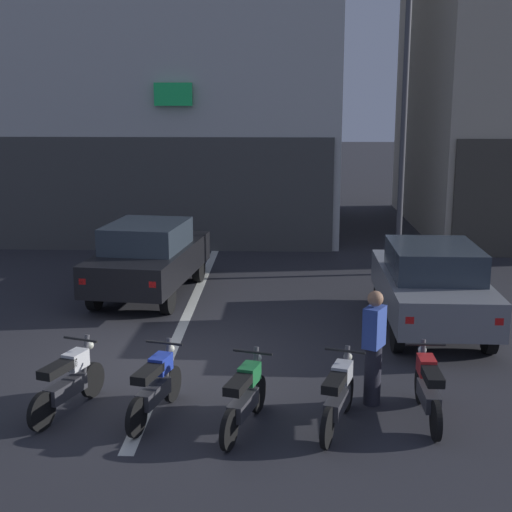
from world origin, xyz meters
name	(u,v)px	position (x,y,z in m)	size (l,w,h in m)	color
ground_plane	(165,366)	(0.00, 0.00, 0.00)	(120.00, 120.00, 0.00)	#2B2B30
lane_centre_line	(204,276)	(0.00, 6.00, 0.00)	(0.20, 18.00, 0.01)	silver
building_mid_block	(178,1)	(-1.50, 13.13, 7.31)	(10.03, 8.55, 14.64)	silver
car_black_crossing_near	(149,256)	(-1.01, 4.20, 0.89)	(2.26, 4.29, 1.64)	black
car_grey_parked_kerbside	(431,284)	(4.68, 2.06, 0.89)	(1.83, 4.13, 1.64)	black
street_lamp	(405,98)	(4.75, 6.35, 4.25)	(0.36, 0.36, 7.01)	#47474C
motorcycle_white_row_leftmost	(68,381)	(-1.04, -1.79, 0.46)	(0.69, 1.60, 0.98)	black
motorcycle_blue_row_left_mid	(155,386)	(0.19, -1.90, 0.46)	(0.60, 1.63, 0.98)	black
motorcycle_green_row_centre	(245,396)	(1.42, -2.21, 0.46)	(0.63, 1.62, 0.98)	black
motorcycle_silver_row_right_mid	(338,395)	(2.65, -2.12, 0.46)	(0.66, 1.61, 0.98)	black
motorcycle_red_row_rightmost	(428,388)	(3.87, -1.84, 0.46)	(0.55, 1.67, 0.98)	black
person_by_motorcycles	(374,347)	(3.19, -1.36, 0.86)	(0.37, 0.42, 1.67)	#23232D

